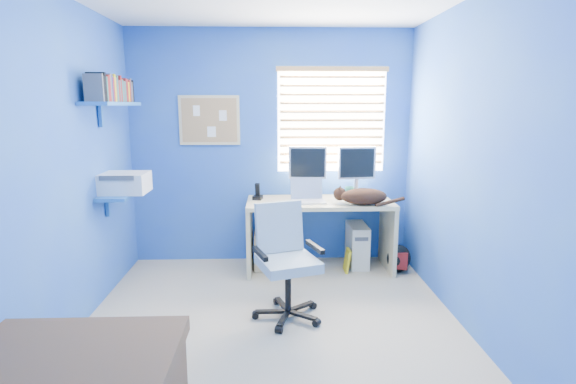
{
  "coord_description": "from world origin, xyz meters",
  "views": [
    {
      "loc": [
        0.01,
        -3.26,
        1.71
      ],
      "look_at": [
        0.15,
        0.65,
        0.95
      ],
      "focal_mm": 28.0,
      "sensor_mm": 36.0,
      "label": 1
    }
  ],
  "objects_px": {
    "laptop": "(308,192)",
    "cat": "(364,196)",
    "tower_pc": "(357,245)",
    "office_chair": "(286,276)",
    "desk": "(319,235)"
  },
  "relations": [
    {
      "from": "laptop",
      "to": "cat",
      "type": "height_order",
      "value": "laptop"
    },
    {
      "from": "laptop",
      "to": "tower_pc",
      "type": "bearing_deg",
      "value": 12.95
    },
    {
      "from": "laptop",
      "to": "office_chair",
      "type": "height_order",
      "value": "laptop"
    },
    {
      "from": "cat",
      "to": "tower_pc",
      "type": "distance_m",
      "value": 0.67
    },
    {
      "from": "desk",
      "to": "cat",
      "type": "height_order",
      "value": "cat"
    },
    {
      "from": "cat",
      "to": "laptop",
      "type": "bearing_deg",
      "value": -175.59
    },
    {
      "from": "desk",
      "to": "tower_pc",
      "type": "height_order",
      "value": "desk"
    },
    {
      "from": "cat",
      "to": "office_chair",
      "type": "height_order",
      "value": "office_chair"
    },
    {
      "from": "laptop",
      "to": "office_chair",
      "type": "xyz_separation_m",
      "value": [
        -0.26,
        -0.98,
        -0.51
      ]
    },
    {
      "from": "laptop",
      "to": "desk",
      "type": "bearing_deg",
      "value": 26.83
    },
    {
      "from": "cat",
      "to": "tower_pc",
      "type": "xyz_separation_m",
      "value": [
        0.01,
        0.31,
        -0.6
      ]
    },
    {
      "from": "laptop",
      "to": "office_chair",
      "type": "bearing_deg",
      "value": -110.53
    },
    {
      "from": "desk",
      "to": "tower_pc",
      "type": "relative_size",
      "value": 3.32
    },
    {
      "from": "office_chair",
      "to": "tower_pc",
      "type": "bearing_deg",
      "value": 55.31
    },
    {
      "from": "laptop",
      "to": "office_chair",
      "type": "relative_size",
      "value": 0.36
    }
  ]
}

